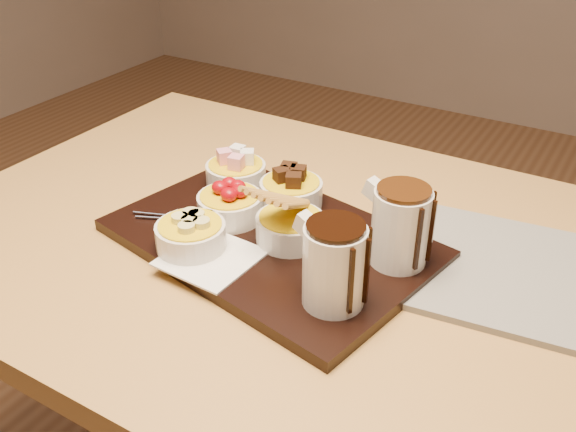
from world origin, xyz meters
The scene contains 12 objects.
dining_table centered at (0.00, 0.00, 0.65)m, with size 1.20×0.80×0.75m.
serving_board centered at (-0.05, -0.03, 0.76)m, with size 0.46×0.30×0.02m, color black.
napkin centered at (-0.09, -0.13, 0.77)m, with size 0.12×0.12×0.00m, color white.
bowl_marshmallows centered at (-0.18, 0.07, 0.79)m, with size 0.10×0.10×0.04m, color silver.
bowl_cake centered at (-0.07, 0.06, 0.79)m, with size 0.10×0.10×0.04m, color silver.
bowl_strawberries centered at (-0.13, -0.02, 0.79)m, with size 0.10×0.10×0.04m, color silver.
bowl_biscotti centered at (-0.02, -0.03, 0.79)m, with size 0.10×0.10×0.04m, color silver.
bowl_bananas centered at (-0.13, -0.12, 0.79)m, with size 0.10×0.10×0.04m, color silver.
pitcher_dark_chocolate centered at (0.10, -0.12, 0.82)m, with size 0.08×0.08×0.11m, color silver.
pitcher_milk_chocolate centered at (0.13, 0.00, 0.82)m, with size 0.08×0.08×0.11m, color silver.
fondue_skewers centered at (-0.14, -0.05, 0.77)m, with size 0.26×0.03×0.01m, color silver, non-canonical shape.
newspaper centered at (0.30, 0.08, 0.76)m, with size 0.34×0.27×0.01m, color beige.
Camera 1 is at (0.38, -0.70, 1.28)m, focal length 40.00 mm.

